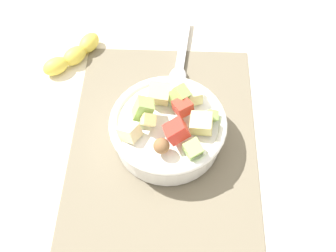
% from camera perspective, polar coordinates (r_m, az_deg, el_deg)
% --- Properties ---
extents(ground_plane, '(2.40, 2.40, 0.00)m').
position_cam_1_polar(ground_plane, '(0.77, -0.67, -2.90)').
color(ground_plane, silver).
extents(placemat, '(0.49, 0.35, 0.01)m').
position_cam_1_polar(placemat, '(0.76, -0.67, -2.79)').
color(placemat, '#756B56').
rests_on(placemat, ground_plane).
extents(salad_bowl, '(0.21, 0.21, 0.11)m').
position_cam_1_polar(salad_bowl, '(0.73, 0.05, -0.28)').
color(salad_bowl, white).
rests_on(salad_bowl, placemat).
extents(serving_spoon, '(0.20, 0.05, 0.01)m').
position_cam_1_polar(serving_spoon, '(0.87, 1.67, 8.63)').
color(serving_spoon, '#B7B7BC').
rests_on(serving_spoon, placemat).
extents(banana_whole, '(0.13, 0.12, 0.04)m').
position_cam_1_polar(banana_whole, '(0.90, -13.05, 9.65)').
color(banana_whole, yellow).
rests_on(banana_whole, ground_plane).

